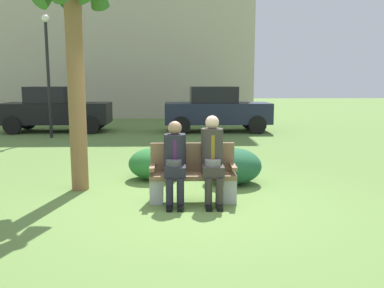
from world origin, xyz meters
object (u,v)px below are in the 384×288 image
Objects in this scene: shrub_mid_lawn at (154,164)px; building_backdrop at (117,5)px; palm_tree_tall at (73,19)px; street_lamp at (48,65)px; parked_car_far at (216,109)px; seated_man_right at (212,155)px; park_bench at (193,176)px; shrub_near_bench at (233,166)px; seated_man_left at (175,158)px; parked_car_near at (56,109)px.

building_backdrop reaches higher than shrub_mid_lawn.
palm_tree_tall is 7.16m from street_lamp.
parked_car_far is 6.08m from street_lamp.
seated_man_right is at bearing -77.87° from building_backdrop.
shrub_near_bench is at bearing 54.32° from park_bench.
parked_car_near is at bearing 115.98° from seated_man_left.
parked_car_near is at bearing 100.65° from street_lamp.
seated_man_left is 2.88m from palm_tree_tall.
building_backdrop is at bearing 86.63° from street_lamp.
parked_car_far is at bearing 86.89° from shrub_near_bench.
seated_man_left is at bearing -75.32° from shrub_mid_lawn.
seated_man_left is 20.14m from building_backdrop.
shrub_near_bench is at bearing -55.34° from parked_car_near.
parked_car_near and parked_car_far have the same top height.
parked_car_far is at bearing 69.05° from palm_tree_tall.
parked_car_far is at bearing -1.57° from parked_car_near.
palm_tree_tall is 1.03× the size of street_lamp.
parked_car_near is 1.00× the size of parked_car_far.
parked_car_near is at bearing 108.74° from palm_tree_tall.
seated_man_right is 0.34× the size of parked_car_far.
seated_man_right is 1.36m from shrub_near_bench.
park_bench is at bearing -125.68° from shrub_near_bench.
shrub_mid_lawn is (-1.47, 0.40, -0.03)m from shrub_near_bench.
palm_tree_tall is 9.09m from parked_car_near.
shrub_mid_lawn is 0.24× the size of street_lamp.
palm_tree_tall reaches higher than seated_man_right.
street_lamp is 12.14m from building_backdrop.
street_lamp is at bearing -93.37° from building_backdrop.
seated_man_right is at bearing -95.71° from parked_car_far.
parked_car_far is at bearing 75.75° from shrub_mid_lawn.
shrub_near_bench is 0.27× the size of parked_car_near.
park_bench reaches higher than shrub_mid_lawn.
parked_car_far is (5.99, -0.16, 0.00)m from parked_car_near.
palm_tree_tall is at bearing 152.33° from seated_man_left.
shrub_near_bench is 1.53m from shrub_mid_lawn.
parked_car_near is at bearing 118.79° from seated_man_right.
street_lamp is (-5.67, -1.54, 1.57)m from parked_car_far.
parked_car_near reaches higher than park_bench.
building_backdrop is (-5.00, 9.92, 5.50)m from parked_car_far.
palm_tree_tall is 2.96m from shrub_mid_lawn.
street_lamp is (-5.24, 6.34, 2.08)m from shrub_near_bench.
seated_man_left is at bearing -79.53° from building_backdrop.
parked_car_far is 0.99× the size of street_lamp.
street_lamp is (-2.52, 6.68, -0.47)m from palm_tree_tall.
palm_tree_tall reaches higher than park_bench.
seated_man_right reaches higher than seated_man_left.
shrub_near_bench is at bearing 7.04° from palm_tree_tall.
park_bench is 3.24m from palm_tree_tall.
palm_tree_tall reaches higher than shrub_mid_lawn.
seated_man_right is 20.23m from building_backdrop.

